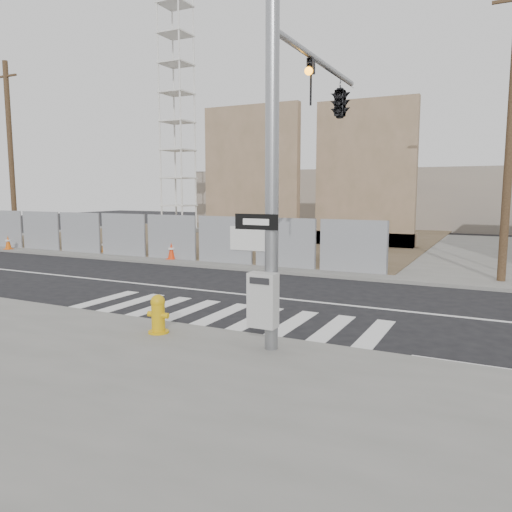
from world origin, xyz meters
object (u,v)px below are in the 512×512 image
at_px(traffic_cone_a, 8,243).
at_px(fire_hydrant, 158,314).
at_px(traffic_cone_d, 301,257).
at_px(crane_tower, 177,109).
at_px(signal_pole, 321,123).
at_px(traffic_cone_c, 171,251).
at_px(traffic_cone_b, 104,247).

bearing_deg(traffic_cone_a, fire_hydrant, -28.47).
height_order(fire_hydrant, traffic_cone_d, fire_hydrant).
distance_m(traffic_cone_a, traffic_cone_d, 16.19).
xyz_separation_m(crane_tower, fire_hydrant, (14.83, -21.90, -8.48)).
distance_m(crane_tower, traffic_cone_d, 20.18).
distance_m(signal_pole, traffic_cone_c, 12.54).
bearing_deg(traffic_cone_a, crane_tower, 81.16).
xyz_separation_m(signal_pole, traffic_cone_a, (-19.48, 6.27, -4.30)).
bearing_deg(traffic_cone_c, traffic_cone_b, 175.51).
bearing_deg(traffic_cone_b, signal_pole, -28.00).
bearing_deg(traffic_cone_b, fire_hydrant, -42.45).
height_order(traffic_cone_a, traffic_cone_d, traffic_cone_d).
height_order(fire_hydrant, traffic_cone_a, fire_hydrant).
relative_size(traffic_cone_c, traffic_cone_d, 0.95).
height_order(crane_tower, traffic_cone_a, crane_tower).
height_order(traffic_cone_a, traffic_cone_b, traffic_cone_a).
bearing_deg(traffic_cone_d, traffic_cone_c, -175.73).
relative_size(traffic_cone_a, traffic_cone_c, 0.98).
xyz_separation_m(fire_hydrant, traffic_cone_d, (-0.67, 10.32, -0.04)).
height_order(signal_pole, traffic_cone_b, signal_pole).
bearing_deg(signal_pole, crane_tower, 132.57).
bearing_deg(crane_tower, fire_hydrant, -55.89).
xyz_separation_m(traffic_cone_c, traffic_cone_d, (6.14, 0.46, 0.02)).
relative_size(signal_pole, traffic_cone_c, 9.36).
relative_size(signal_pole, crane_tower, 0.39).
bearing_deg(traffic_cone_c, traffic_cone_a, -175.77).
height_order(crane_tower, traffic_cone_c, crane_tower).
xyz_separation_m(traffic_cone_b, traffic_cone_d, (10.48, 0.12, 0.06)).
distance_m(crane_tower, fire_hydrant, 27.78).
relative_size(fire_hydrant, traffic_cone_a, 1.16).
bearing_deg(crane_tower, traffic_cone_d, -39.28).
relative_size(fire_hydrant, traffic_cone_b, 1.30).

